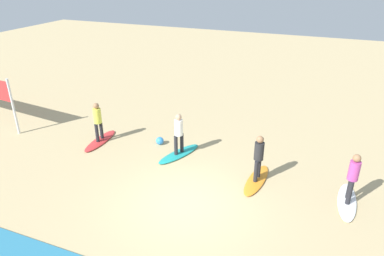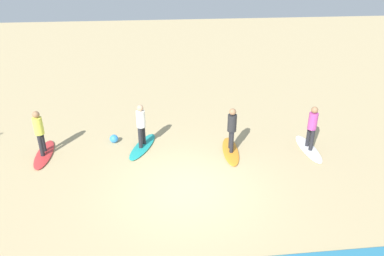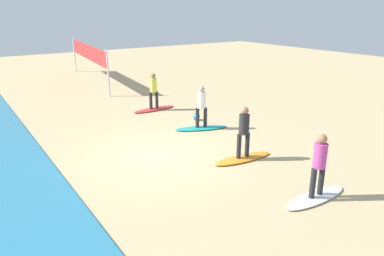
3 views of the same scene
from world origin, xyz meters
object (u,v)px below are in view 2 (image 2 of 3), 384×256
at_px(surfboard_white, 308,149).
at_px(surfboard_teal, 143,146).
at_px(surfer_red, 39,130).
at_px(beach_ball, 114,139).
at_px(surfboard_orange, 231,151).
at_px(surfer_teal, 141,122).
at_px(surfer_white, 312,125).
at_px(surfboard_red, 44,154).
at_px(surfer_orange, 232,127).

distance_m(surfboard_white, surfboard_teal, 6.16).
height_order(surfer_red, beach_ball, surfer_red).
xyz_separation_m(surfboard_white, surfer_red, (9.62, -0.63, 0.99)).
height_order(surfboard_orange, surfer_teal, surfer_teal).
distance_m(surfboard_orange, beach_ball, 4.46).
height_order(surfer_white, surfboard_teal, surfer_white).
bearing_deg(beach_ball, surfer_white, 169.43).
xyz_separation_m(surfboard_teal, surfer_teal, (-0.00, 0.00, 0.99)).
bearing_deg(surfboard_red, surfboard_orange, 83.83).
height_order(surfboard_teal, beach_ball, beach_ball).
relative_size(surfboard_orange, surfer_teal, 1.28).
bearing_deg(beach_ball, surfboard_red, 16.44).
relative_size(surfboard_white, surfboard_teal, 1.00).
bearing_deg(surfer_red, surfer_teal, -176.70).
xyz_separation_m(surfer_white, beach_ball, (7.19, -1.34, -0.88)).
relative_size(surfer_orange, surfboard_red, 0.78).
relative_size(surfer_white, surfboard_red, 0.78).
bearing_deg(surfer_orange, surfboard_white, 177.16).
bearing_deg(beach_ball, surfboard_teal, 154.81).
height_order(surfboard_white, surfer_orange, surfer_orange).
height_order(surfboard_red, surfer_red, surfer_red).
bearing_deg(surfboard_teal, surfer_orange, 99.20).
bearing_deg(surfboard_white, surfboard_red, -93.75).
xyz_separation_m(surfer_white, surfer_orange, (2.90, -0.14, 0.00)).
bearing_deg(surfer_teal, surfer_red, 3.30).
distance_m(surfboard_white, surfer_teal, 6.24).
relative_size(surfer_orange, beach_ball, 5.11).
relative_size(surfer_orange, surfer_red, 1.00).
distance_m(surfboard_red, beach_ball, 2.53).
bearing_deg(surfboard_teal, beach_ball, -93.93).
height_order(surfer_teal, surfer_red, same).
xyz_separation_m(surfboard_orange, surfer_teal, (3.21, -0.69, 0.99)).
bearing_deg(surfboard_orange, surfer_teal, -97.09).
height_order(surfer_white, surfer_teal, same).
bearing_deg(beach_ball, surfboard_orange, 164.42).
relative_size(surfer_teal, beach_ball, 5.11).
xyz_separation_m(surfer_teal, surfer_red, (3.52, 0.20, 0.00)).
bearing_deg(surfboard_orange, surfboard_red, -89.13).
height_order(surfer_orange, surfer_teal, same).
relative_size(surfboard_red, beach_ball, 6.55).
distance_m(surfer_white, surfboard_orange, 3.06).
relative_size(surfer_teal, surfboard_red, 0.78).
xyz_separation_m(surfboard_orange, surfboard_red, (6.73, -0.48, 0.00)).
distance_m(surfboard_white, surfboard_red, 9.64).
distance_m(surfboard_orange, surfer_teal, 3.43).
distance_m(surfer_white, surfboard_red, 9.69).
height_order(surfboard_white, surfboard_teal, same).
distance_m(surfboard_white, surfboard_orange, 2.90).
bearing_deg(surfboard_teal, surfer_teal, 111.26).
xyz_separation_m(surfer_white, surfer_teal, (6.10, -0.83, 0.00)).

